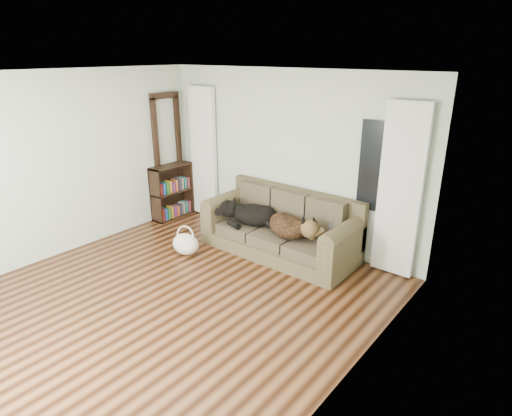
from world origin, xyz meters
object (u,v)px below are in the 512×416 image
Objects in this scene: bookshelf at (172,190)px; sofa at (279,224)px; tote_bag at (186,244)px; dog_black_lab at (252,215)px; dog_shepherd at (290,227)px.

sofa is at bearing -7.67° from bookshelf.
bookshelf is at bearing 145.64° from tote_bag.
sofa is 0.49m from dog_black_lab.
sofa is 2.40× the size of bookshelf.
dog_black_lab is 1.86m from bookshelf.
tote_bag is (-0.55, -0.86, -0.32)m from dog_black_lab.
bookshelf reaches higher than dog_shepherd.
tote_bag is 0.45× the size of bookshelf.
dog_shepherd reaches higher than tote_bag.
sofa is 1.40m from tote_bag.
dog_black_lab is 1.68× the size of tote_bag.
sofa reaches higher than dog_black_lab.
bookshelf is at bearing 170.58° from dog_black_lab.
sofa is 2.35m from bookshelf.
sofa is at bearing 11.54° from dog_shepherd.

